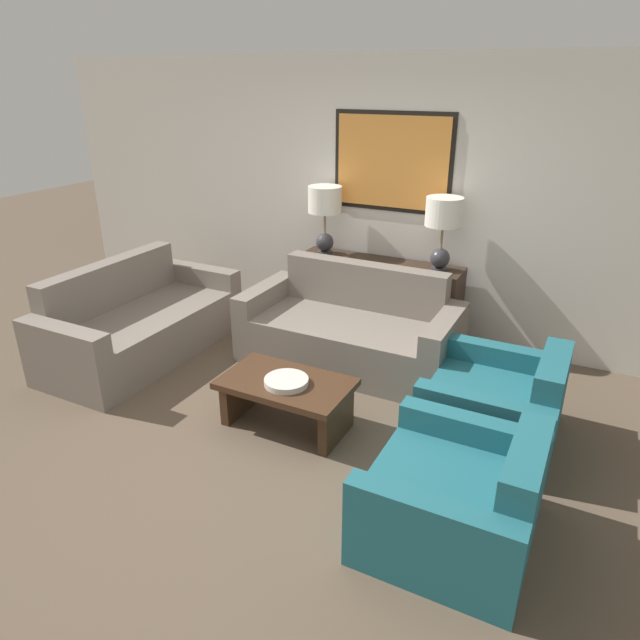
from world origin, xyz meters
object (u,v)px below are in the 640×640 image
object	(u,v)px
table_lamp_right	(443,221)
couch_by_side	(140,324)
couch_by_back_wall	(350,332)
decorative_bowl	(286,381)
console_table	(378,299)
table_lamp_left	(325,208)
coffee_table	(286,394)
armchair_near_back_wall	(497,407)
armchair_near_camera	(457,501)

from	to	relation	value
table_lamp_right	couch_by_side	xyz separation A→B (m)	(-2.44, -1.40, -0.96)
couch_by_back_wall	decorative_bowl	bearing A→B (deg)	-87.87
console_table	couch_by_side	distance (m)	2.32
table_lamp_left	table_lamp_right	bearing A→B (deg)	0.00
table_lamp_left	console_table	bearing A→B (deg)	0.00
table_lamp_right	coffee_table	distance (m)	2.16
couch_by_back_wall	console_table	bearing A→B (deg)	90.00
couch_by_side	decorative_bowl	size ratio (longest dim) A/B	5.95
armchair_near_back_wall	couch_by_side	bearing A→B (deg)	-178.08
armchair_near_camera	coffee_table	bearing A→B (deg)	158.98
couch_by_side	coffee_table	world-z (taller)	couch_by_side
armchair_near_back_wall	coffee_table	bearing A→B (deg)	-158.98
console_table	decorative_bowl	size ratio (longest dim) A/B	5.02
couch_by_back_wall	decorative_bowl	size ratio (longest dim) A/B	5.95
couch_by_side	armchair_near_camera	size ratio (longest dim) A/B	1.99
couch_by_side	decorative_bowl	world-z (taller)	couch_by_side
console_table	armchair_near_back_wall	distance (m)	1.95
coffee_table	armchair_near_camera	size ratio (longest dim) A/B	0.99
table_lamp_left	couch_by_back_wall	size ratio (longest dim) A/B	0.35
table_lamp_right	coffee_table	bearing A→B (deg)	-107.44
couch_by_back_wall	decorative_bowl	world-z (taller)	couch_by_back_wall
table_lamp_right	coffee_table	size ratio (longest dim) A/B	0.70
table_lamp_right	armchair_near_back_wall	world-z (taller)	table_lamp_right
couch_by_side	armchair_near_back_wall	world-z (taller)	couch_by_side
console_table	table_lamp_left	xyz separation A→B (m)	(-0.60, 0.00, 0.86)
couch_by_side	table_lamp_left	bearing A→B (deg)	48.37
table_lamp_right	decorative_bowl	xyz separation A→B (m)	(-0.55, -1.88, -0.85)
coffee_table	decorative_bowl	bearing A→B (deg)	-56.22
console_table	armchair_near_back_wall	world-z (taller)	console_table
armchair_near_camera	console_table	bearing A→B (deg)	121.21
couch_by_side	decorative_bowl	xyz separation A→B (m)	(1.89, -0.48, 0.11)
decorative_bowl	coffee_table	bearing A→B (deg)	123.78
table_lamp_right	coffee_table	world-z (taller)	table_lamp_right
table_lamp_right	couch_by_back_wall	size ratio (longest dim) A/B	0.35
table_lamp_right	couch_by_side	bearing A→B (deg)	-150.10
table_lamp_right	decorative_bowl	bearing A→B (deg)	-106.29
table_lamp_left	couch_by_back_wall	world-z (taller)	table_lamp_left
table_lamp_left	armchair_near_camera	xyz separation A→B (m)	(2.04, -2.39, -0.99)
table_lamp_left	couch_by_side	xyz separation A→B (m)	(-1.25, -1.40, -0.96)
table_lamp_left	table_lamp_right	world-z (taller)	same
console_table	couch_by_side	world-z (taller)	couch_by_side
decorative_bowl	armchair_near_back_wall	world-z (taller)	armchair_near_back_wall
armchair_near_camera	table_lamp_left	bearing A→B (deg)	130.53
couch_by_back_wall	armchair_near_back_wall	xyz separation A→B (m)	(1.45, -0.64, -0.03)
table_lamp_left	couch_by_side	size ratio (longest dim) A/B	0.35
armchair_near_camera	armchair_near_back_wall	bearing A→B (deg)	90.00
coffee_table	armchair_near_back_wall	distance (m)	1.53
decorative_bowl	table_lamp_left	bearing A→B (deg)	108.81
table_lamp_left	coffee_table	world-z (taller)	table_lamp_left
console_table	armchair_near_camera	world-z (taller)	console_table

